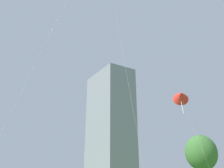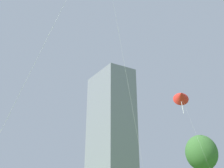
# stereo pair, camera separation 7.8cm
# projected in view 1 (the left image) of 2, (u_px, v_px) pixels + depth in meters

# --- Properties ---
(kite_flying_0) EXTENTS (4.48, 4.47, 17.02)m
(kite_flying_0) POSITION_uv_depth(u_px,v_px,m) (181.00, 96.00, 41.28)
(kite_flying_0) COLOR silver
(kite_flying_0) RESTS_ON ground
(park_tree_0) EXTENTS (5.09, 5.09, 9.39)m
(park_tree_0) POSITION_uv_depth(u_px,v_px,m) (201.00, 153.00, 39.95)
(park_tree_0) COLOR brown
(park_tree_0) RESTS_ON ground
(distant_highrise_0) EXTENTS (21.12, 27.90, 55.11)m
(distant_highrise_0) POSITION_uv_depth(u_px,v_px,m) (110.00, 126.00, 120.29)
(distant_highrise_0) COLOR gray
(distant_highrise_0) RESTS_ON ground
(distant_highrise_1) EXTENTS (18.61, 23.20, 61.29)m
(distant_highrise_1) POSITION_uv_depth(u_px,v_px,m) (104.00, 133.00, 151.61)
(distant_highrise_1) COLOR #939399
(distant_highrise_1) RESTS_ON ground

